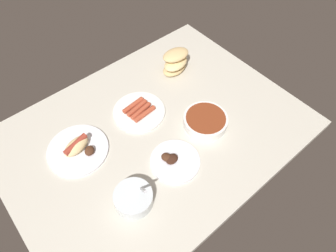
{
  "coord_description": "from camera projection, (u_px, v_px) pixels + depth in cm",
  "views": [
    {
      "loc": [
        -41.95,
        -58.75,
        99.87
      ],
      "look_at": [
        4.37,
        -3.86,
        3.0
      ],
      "focal_mm": 31.9,
      "sensor_mm": 36.0,
      "label": 1
    }
  ],
  "objects": [
    {
      "name": "plate_sausages",
      "position": [
        139.0,
        111.0,
        1.28
      ],
      "size": [
        22.45,
        22.45,
        3.13
      ],
      "color": "white",
      "rests_on": "ground_plane"
    },
    {
      "name": "bowl_chili",
      "position": [
        205.0,
        121.0,
        1.23
      ],
      "size": [
        18.31,
        18.31,
        4.29
      ],
      "color": "white",
      "rests_on": "ground_plane"
    },
    {
      "name": "plate_grilled_meat",
      "position": [
        174.0,
        161.0,
        1.14
      ],
      "size": [
        19.21,
        19.21,
        3.31
      ],
      "color": "white",
      "rests_on": "ground_plane"
    },
    {
      "name": "bowl_coleslaw",
      "position": [
        134.0,
        198.0,
        1.02
      ],
      "size": [
        13.6,
        13.6,
        15.63
      ],
      "color": "silver",
      "rests_on": "ground_plane"
    },
    {
      "name": "bread_stack",
      "position": [
        175.0,
        62.0,
        1.4
      ],
      "size": [
        15.13,
        11.44,
        10.8
      ],
      "color": "#DBB77A",
      "rests_on": "ground_plane"
    },
    {
      "name": "plate_hotdog_assembled",
      "position": [
        78.0,
        148.0,
        1.16
      ],
      "size": [
        23.99,
        23.99,
        5.61
      ],
      "color": "white",
      "rests_on": "ground_plane"
    },
    {
      "name": "ground_plane",
      "position": [
        154.0,
        132.0,
        1.24
      ],
      "size": [
        120.0,
        90.0,
        3.0
      ],
      "primitive_type": "cube",
      "color": "beige"
    }
  ]
}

